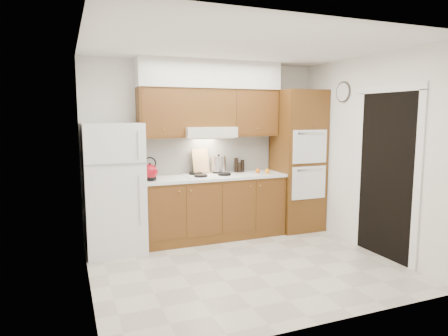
% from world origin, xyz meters
% --- Properties ---
extents(floor, '(3.60, 3.60, 0.00)m').
position_xyz_m(floor, '(0.00, 0.00, 0.00)').
color(floor, beige).
rests_on(floor, ground).
extents(ceiling, '(3.60, 3.60, 0.00)m').
position_xyz_m(ceiling, '(0.00, 0.00, 2.60)').
color(ceiling, white).
rests_on(ceiling, wall_back).
extents(wall_back, '(3.60, 0.02, 2.60)m').
position_xyz_m(wall_back, '(0.00, 1.50, 1.30)').
color(wall_back, white).
rests_on(wall_back, floor).
extents(wall_left, '(0.02, 3.00, 2.60)m').
position_xyz_m(wall_left, '(-1.80, 0.00, 1.30)').
color(wall_left, white).
rests_on(wall_left, floor).
extents(wall_right, '(0.02, 3.00, 2.60)m').
position_xyz_m(wall_right, '(1.80, 0.00, 1.30)').
color(wall_right, white).
rests_on(wall_right, floor).
extents(fridge, '(0.75, 0.72, 1.72)m').
position_xyz_m(fridge, '(-1.41, 1.14, 0.86)').
color(fridge, white).
rests_on(fridge, floor).
extents(base_cabinets, '(2.11, 0.60, 0.90)m').
position_xyz_m(base_cabinets, '(0.02, 1.20, 0.45)').
color(base_cabinets, brown).
rests_on(base_cabinets, floor).
extents(countertop, '(2.13, 0.62, 0.04)m').
position_xyz_m(countertop, '(0.03, 1.19, 0.92)').
color(countertop, white).
rests_on(countertop, base_cabinets).
extents(backsplash, '(2.11, 0.03, 0.56)m').
position_xyz_m(backsplash, '(0.02, 1.49, 1.22)').
color(backsplash, white).
rests_on(backsplash, countertop).
extents(oven_cabinet, '(0.70, 0.65, 2.20)m').
position_xyz_m(oven_cabinet, '(1.44, 1.18, 1.10)').
color(oven_cabinet, brown).
rests_on(oven_cabinet, floor).
extents(upper_cab_left, '(0.63, 0.33, 0.70)m').
position_xyz_m(upper_cab_left, '(-0.71, 1.33, 1.85)').
color(upper_cab_left, brown).
rests_on(upper_cab_left, wall_back).
extents(upper_cab_right, '(0.73, 0.33, 0.70)m').
position_xyz_m(upper_cab_right, '(0.72, 1.33, 1.85)').
color(upper_cab_right, brown).
rests_on(upper_cab_right, wall_back).
extents(range_hood, '(0.75, 0.45, 0.15)m').
position_xyz_m(range_hood, '(-0.02, 1.27, 1.57)').
color(range_hood, silver).
rests_on(range_hood, wall_back).
extents(upper_cab_over_hood, '(0.75, 0.33, 0.55)m').
position_xyz_m(upper_cab_over_hood, '(-0.02, 1.33, 1.92)').
color(upper_cab_over_hood, brown).
rests_on(upper_cab_over_hood, range_hood).
extents(soffit, '(2.13, 0.36, 0.40)m').
position_xyz_m(soffit, '(0.03, 1.32, 2.40)').
color(soffit, silver).
rests_on(soffit, wall_back).
extents(cooktop, '(0.74, 0.50, 0.01)m').
position_xyz_m(cooktop, '(-0.02, 1.21, 0.95)').
color(cooktop, white).
rests_on(cooktop, countertop).
extents(doorway, '(0.02, 0.90, 2.10)m').
position_xyz_m(doorway, '(1.79, -0.35, 1.05)').
color(doorway, black).
rests_on(doorway, floor).
extents(wall_clock, '(0.02, 0.30, 0.30)m').
position_xyz_m(wall_clock, '(1.79, 0.55, 2.15)').
color(wall_clock, '#3F3833').
rests_on(wall_clock, wall_right).
extents(kettle, '(0.28, 0.28, 0.21)m').
position_xyz_m(kettle, '(-0.93, 1.09, 1.06)').
color(kettle, maroon).
rests_on(kettle, countertop).
extents(cutting_board, '(0.28, 0.15, 0.36)m').
position_xyz_m(cutting_board, '(-0.11, 1.40, 1.14)').
color(cutting_board, tan).
rests_on(cutting_board, countertop).
extents(stock_pot, '(0.25, 0.25, 0.23)m').
position_xyz_m(stock_pot, '(0.17, 1.35, 1.08)').
color(stock_pot, '#B4B4B9').
rests_on(stock_pot, cooktop).
extents(condiment_a, '(0.07, 0.07, 0.22)m').
position_xyz_m(condiment_a, '(0.47, 1.38, 1.05)').
color(condiment_a, black).
rests_on(condiment_a, countertop).
extents(condiment_b, '(0.07, 0.07, 0.19)m').
position_xyz_m(condiment_b, '(0.58, 1.39, 1.03)').
color(condiment_b, black).
rests_on(condiment_b, countertop).
extents(condiment_c, '(0.06, 0.06, 0.15)m').
position_xyz_m(condiment_c, '(0.51, 1.34, 1.02)').
color(condiment_c, black).
rests_on(condiment_c, countertop).
extents(orange_near, '(0.09, 0.09, 0.07)m').
position_xyz_m(orange_near, '(0.85, 1.08, 0.98)').
color(orange_near, orange).
rests_on(orange_near, countertop).
extents(orange_far, '(0.09, 0.09, 0.07)m').
position_xyz_m(orange_far, '(0.75, 1.19, 0.98)').
color(orange_far, '#DF470B').
rests_on(orange_far, countertop).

